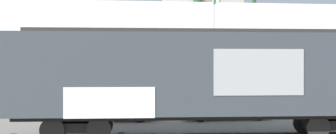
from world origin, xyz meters
TOP-DOWN VIEW (x-y plane):
  - freight_car at (-0.55, -0.00)m, footprint 15.19×3.81m
  - flagpole at (2.24, 10.98)m, footprint 0.18×1.51m
  - hillside at (0.04, 73.52)m, footprint 114.86×34.41m
  - parked_car_red at (-4.45, 6.05)m, footprint 4.59×2.08m
  - parked_car_white at (1.56, 5.90)m, footprint 4.67×2.14m

SIDE VIEW (x-z plane):
  - parked_car_red at x=-4.45m, z-range 0.02..1.63m
  - parked_car_white at x=1.56m, z-range 0.02..1.66m
  - freight_car at x=-0.55m, z-range 0.30..4.59m
  - flagpole at x=2.24m, z-range 1.09..8.92m
  - hillside at x=0.04m, z-range -2.41..15.95m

